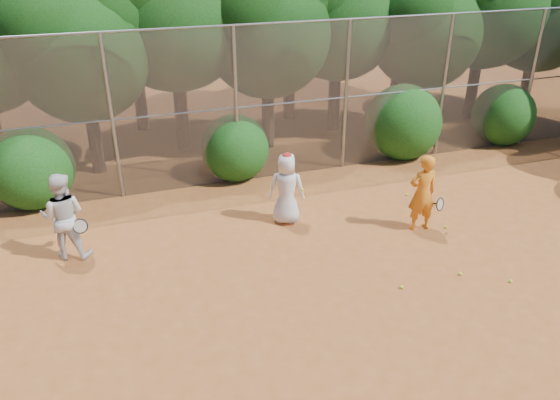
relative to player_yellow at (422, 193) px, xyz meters
name	(u,v)px	position (x,y,z in m)	size (l,w,h in m)	color
ground	(377,307)	(-2.19, -2.25, -0.88)	(80.00, 80.00, 0.00)	brown
fence_back	(270,103)	(-2.30, 3.75, 1.17)	(20.05, 0.09, 4.03)	gray
tree_2	(81,38)	(-6.63, 5.58, 2.70)	(3.99, 3.47, 5.47)	black
tree_4	(268,19)	(-1.63, 5.99, 2.88)	(4.19, 3.64, 5.73)	black
tree_5	(340,1)	(0.87, 6.79, 3.17)	(4.51, 3.92, 6.17)	black
tree_6	(428,21)	(3.36, 5.78, 2.59)	(3.86, 3.36, 5.29)	black
tree_8	(544,2)	(7.87, 6.09, 2.93)	(4.25, 3.70, 5.82)	black
bush_0	(30,165)	(-8.19, 4.05, 0.12)	(2.00, 2.00, 2.00)	#124511
bush_1	(235,145)	(-3.19, 4.05, 0.02)	(1.80, 1.80, 1.80)	#124511
bush_2	(403,119)	(1.81, 4.05, 0.22)	(2.20, 2.20, 2.20)	#124511
bush_3	(504,112)	(5.31, 4.05, 0.07)	(1.90, 1.90, 1.90)	#124511
player_yellow	(422,193)	(0.00, 0.00, 0.00)	(0.84, 0.54, 1.77)	orange
player_teen	(287,188)	(-2.70, 1.25, -0.04)	(0.96, 0.82, 1.69)	white
player_white	(63,216)	(-7.40, 1.26, 0.03)	(1.04, 0.90, 1.83)	silver
ball_0	(446,227)	(0.59, -0.20, -0.85)	(0.07, 0.07, 0.07)	#CEE529
ball_1	(407,195)	(0.61, 1.53, -0.85)	(0.07, 0.07, 0.07)	#CEE529
ball_2	(460,274)	(-0.18, -1.87, -0.85)	(0.07, 0.07, 0.07)	#CEE529
ball_3	(510,281)	(0.57, -2.38, -0.85)	(0.07, 0.07, 0.07)	#CEE529
ball_4	(402,287)	(-1.49, -1.90, -0.85)	(0.07, 0.07, 0.07)	#CEE529
ball_5	(436,204)	(1.00, 0.83, -0.85)	(0.07, 0.07, 0.07)	#CEE529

